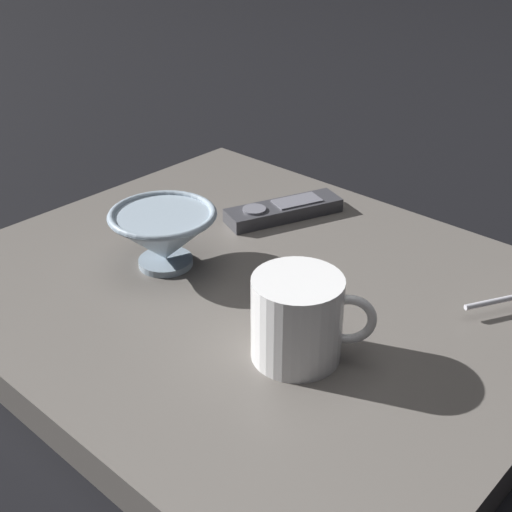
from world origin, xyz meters
The scene contains 5 objects.
ground_plane centered at (0.00, 0.00, 0.00)m, with size 6.00×6.00×0.00m, color black.
table centered at (0.00, 0.00, 0.02)m, with size 0.66×0.56×0.04m.
cereal_bowl centered at (-0.10, -0.04, 0.08)m, with size 0.12×0.12×0.07m.
coffee_mug centered at (0.12, -0.07, 0.08)m, with size 0.10×0.09×0.08m.
tv_remote_near centered at (-0.09, 0.15, 0.05)m, with size 0.10×0.16×0.02m.
Camera 1 is at (0.44, -0.48, 0.45)m, focal length 48.27 mm.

